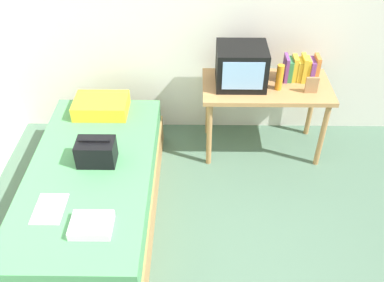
{
  "coord_description": "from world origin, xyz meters",
  "views": [
    {
      "loc": [
        -0.12,
        -1.76,
        2.75
      ],
      "look_at": [
        -0.15,
        1.03,
        0.51
      ],
      "focal_mm": 39.97,
      "sensor_mm": 36.0,
      "label": 1
    }
  ],
  "objects": [
    {
      "name": "book_row",
      "position": [
        0.83,
        1.68,
        0.84
      ],
      "size": [
        0.31,
        0.16,
        0.24
      ],
      "color": "#7A3D89",
      "rests_on": "desk"
    },
    {
      "name": "folded_towel",
      "position": [
        -0.82,
        0.11,
        0.52
      ],
      "size": [
        0.28,
        0.22,
        0.07
      ],
      "primitive_type": "cube",
      "color": "white",
      "rests_on": "bed"
    },
    {
      "name": "tv",
      "position": [
        0.27,
        1.6,
        0.91
      ],
      "size": [
        0.44,
        0.39,
        0.36
      ],
      "color": "black",
      "rests_on": "desk"
    },
    {
      "name": "picture_frame",
      "position": [
        0.88,
        1.46,
        0.81
      ],
      "size": [
        0.11,
        0.02,
        0.15
      ],
      "primitive_type": "cube",
      "color": "#9E754C",
      "rests_on": "desk"
    },
    {
      "name": "wall_back",
      "position": [
        0.0,
        2.0,
        1.3
      ],
      "size": [
        5.2,
        0.1,
        2.6
      ],
      "primitive_type": "cube",
      "color": "silver",
      "rests_on": "ground"
    },
    {
      "name": "bed",
      "position": [
        -0.96,
        0.71,
        0.24
      ],
      "size": [
        1.0,
        2.0,
        0.49
      ],
      "color": "#B27F4C",
      "rests_on": "ground"
    },
    {
      "name": "desk",
      "position": [
        0.52,
        1.58,
        0.64
      ],
      "size": [
        1.16,
        0.6,
        0.73
      ],
      "color": "#B27F4C",
      "rests_on": "ground"
    },
    {
      "name": "pillow",
      "position": [
        -0.99,
        1.48,
        0.56
      ],
      "size": [
        0.48,
        0.34,
        0.14
      ],
      "primitive_type": "cube",
      "color": "yellow",
      "rests_on": "bed"
    },
    {
      "name": "remote_dark",
      "position": [
        -0.78,
        0.14,
        0.5
      ],
      "size": [
        0.04,
        0.16,
        0.02
      ],
      "primitive_type": "cube",
      "color": "black",
      "rests_on": "bed"
    },
    {
      "name": "magazine",
      "position": [
        -1.15,
        0.28,
        0.49
      ],
      "size": [
        0.21,
        0.29,
        0.01
      ],
      "primitive_type": "cube",
      "color": "white",
      "rests_on": "bed"
    },
    {
      "name": "water_bottle",
      "position": [
        0.61,
        1.51,
        0.85
      ],
      "size": [
        0.06,
        0.06,
        0.24
      ],
      "primitive_type": "cylinder",
      "color": "orange",
      "rests_on": "desk"
    },
    {
      "name": "handbag",
      "position": [
        -0.9,
        0.79,
        0.59
      ],
      "size": [
        0.3,
        0.2,
        0.22
      ],
      "color": "black",
      "rests_on": "bed"
    }
  ]
}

